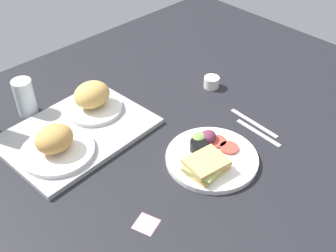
# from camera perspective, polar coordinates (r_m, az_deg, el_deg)

# --- Properties ---
(ground_plane) EXTENTS (1.90, 1.50, 0.03)m
(ground_plane) POSITION_cam_1_polar(r_m,az_deg,el_deg) (1.29, 0.28, -2.89)
(ground_plane) COLOR black
(serving_tray) EXTENTS (0.47, 0.36, 0.02)m
(serving_tray) POSITION_cam_1_polar(r_m,az_deg,el_deg) (1.34, -12.35, -0.78)
(serving_tray) COLOR #9EA0A3
(serving_tray) RESTS_ON ground_plane
(bread_plate_near) EXTENTS (0.22, 0.22, 0.09)m
(bread_plate_near) POSITION_cam_1_polar(r_m,az_deg,el_deg) (1.25, -15.17, -2.42)
(bread_plate_near) COLOR white
(bread_plate_near) RESTS_ON serving_tray
(bread_plate_far) EXTENTS (0.19, 0.19, 0.10)m
(bread_plate_far) POSITION_cam_1_polar(r_m,az_deg,el_deg) (1.39, -10.35, 3.67)
(bread_plate_far) COLOR white
(bread_plate_far) RESTS_ON serving_tray
(plate_with_salad) EXTENTS (0.27, 0.27, 0.05)m
(plate_with_salad) POSITION_cam_1_polar(r_m,az_deg,el_deg) (1.22, 5.70, -4.17)
(plate_with_salad) COLOR white
(plate_with_salad) RESTS_ON ground_plane
(drinking_glass) EXTENTS (0.07, 0.07, 0.13)m
(drinking_glass) POSITION_cam_1_polar(r_m,az_deg,el_deg) (1.44, -19.06, 3.75)
(drinking_glass) COLOR silver
(drinking_glass) RESTS_ON ground_plane
(espresso_cup) EXTENTS (0.06, 0.06, 0.04)m
(espresso_cup) POSITION_cam_1_polar(r_m,az_deg,el_deg) (1.52, 6.00, 6.01)
(espresso_cup) COLOR silver
(espresso_cup) RESTS_ON ground_plane
(fork) EXTENTS (0.02, 0.17, 0.01)m
(fork) POSITION_cam_1_polar(r_m,az_deg,el_deg) (1.35, 12.29, -0.88)
(fork) COLOR #B7B7BC
(fork) RESTS_ON ground_plane
(knife) EXTENTS (0.02, 0.19, 0.01)m
(knife) POSITION_cam_1_polar(r_m,az_deg,el_deg) (1.38, 11.71, 0.45)
(knife) COLOR #B7B7BC
(knife) RESTS_ON ground_plane
(sticky_note) EXTENTS (0.07, 0.07, 0.00)m
(sticky_note) POSITION_cam_1_polar(r_m,az_deg,el_deg) (1.07, -3.02, -13.30)
(sticky_note) COLOR pink
(sticky_note) RESTS_ON ground_plane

